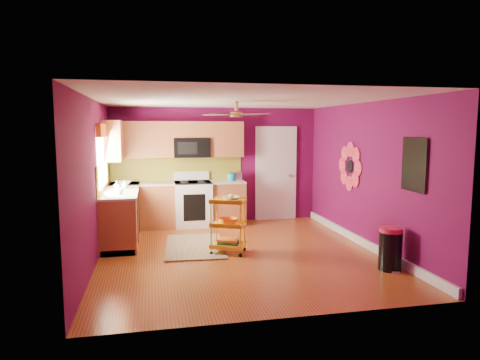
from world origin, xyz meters
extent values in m
plane|color=brown|center=(0.00, 0.00, 0.00)|extent=(5.00, 5.00, 0.00)
cube|color=#600B43|center=(0.00, 2.50, 1.25)|extent=(4.50, 0.04, 2.50)
cube|color=#600B43|center=(0.00, -2.50, 1.25)|extent=(4.50, 0.04, 2.50)
cube|color=#600B43|center=(-2.25, 0.00, 1.25)|extent=(0.04, 5.00, 2.50)
cube|color=#600B43|center=(2.25, 0.00, 1.25)|extent=(0.04, 5.00, 2.50)
cube|color=silver|center=(0.00, 0.00, 2.50)|extent=(4.50, 5.00, 0.04)
cube|color=white|center=(2.22, 0.00, 0.07)|extent=(0.05, 4.90, 0.14)
cube|color=brown|center=(-1.95, 1.35, 0.45)|extent=(0.60, 2.30, 0.90)
cube|color=brown|center=(-0.85, 2.20, 0.45)|extent=(2.80, 0.60, 0.90)
cube|color=beige|center=(-1.95, 1.35, 0.92)|extent=(0.63, 2.30, 0.04)
cube|color=beige|center=(-0.85, 2.20, 0.92)|extent=(2.80, 0.63, 0.04)
cube|color=black|center=(-1.95, 1.35, 0.05)|extent=(0.54, 2.30, 0.10)
cube|color=black|center=(-0.85, 2.20, 0.05)|extent=(2.80, 0.54, 0.10)
cube|color=white|center=(-0.55, 2.17, 0.46)|extent=(0.76, 0.66, 0.92)
cube|color=black|center=(-0.55, 2.17, 0.93)|extent=(0.76, 0.62, 0.03)
cube|color=white|center=(-0.55, 2.45, 1.04)|extent=(0.76, 0.06, 0.18)
cube|color=black|center=(-0.55, 1.84, 0.45)|extent=(0.45, 0.02, 0.55)
cube|color=brown|center=(-1.59, 2.33, 1.83)|extent=(1.32, 0.33, 0.75)
cube|color=brown|center=(0.19, 2.33, 1.83)|extent=(0.72, 0.33, 0.75)
cube|color=brown|center=(-0.55, 2.33, 2.03)|extent=(0.76, 0.33, 0.34)
cube|color=brown|center=(-2.08, 1.85, 1.83)|extent=(0.33, 1.30, 0.75)
cube|color=black|center=(-0.55, 2.30, 1.65)|extent=(0.76, 0.38, 0.40)
cube|color=olive|center=(-0.85, 2.49, 1.20)|extent=(2.80, 0.01, 0.51)
cube|color=olive|center=(-2.24, 1.35, 1.20)|extent=(0.01, 2.30, 0.51)
cube|color=white|center=(-2.23, 1.05, 1.55)|extent=(0.03, 1.20, 1.00)
cube|color=orange|center=(-2.20, 1.05, 2.02)|extent=(0.08, 1.35, 0.22)
cube|color=white|center=(1.35, 2.48, 1.02)|extent=(0.85, 0.04, 2.05)
cube|color=white|center=(1.35, 2.46, 1.02)|extent=(0.95, 0.02, 2.15)
sphere|color=#BF8C3F|center=(1.67, 2.42, 1.00)|extent=(0.07, 0.07, 0.07)
cylinder|color=black|center=(2.23, 0.60, 1.35)|extent=(0.01, 0.24, 0.24)
cube|color=#1BA3B0|center=(2.23, -1.40, 1.55)|extent=(0.03, 0.52, 0.72)
cube|color=black|center=(2.21, -1.40, 1.55)|extent=(0.01, 0.56, 0.76)
cylinder|color=#BF8C3F|center=(0.00, 0.20, 2.42)|extent=(0.06, 0.06, 0.16)
cylinder|color=#BF8C3F|center=(0.00, 0.20, 2.28)|extent=(0.20, 0.20, 0.08)
cube|color=#4C2D19|center=(0.27, 0.47, 2.28)|extent=(0.47, 0.47, 0.01)
cube|color=#4C2D19|center=(-0.27, 0.47, 2.28)|extent=(0.47, 0.47, 0.01)
cube|color=#4C2D19|center=(-0.27, -0.07, 2.28)|extent=(0.47, 0.47, 0.01)
cube|color=#4C2D19|center=(0.27, -0.07, 2.28)|extent=(0.47, 0.47, 0.01)
cube|color=#332211|center=(-0.68, 0.52, 0.01)|extent=(1.10, 1.68, 0.02)
cylinder|color=yellow|center=(-0.46, -0.01, 0.46)|extent=(0.02, 0.02, 0.84)
cylinder|color=yellow|center=(-0.02, -0.21, 0.46)|extent=(0.02, 0.02, 0.84)
cylinder|color=yellow|center=(-0.33, 0.30, 0.46)|extent=(0.02, 0.02, 0.84)
cylinder|color=yellow|center=(0.12, 0.10, 0.46)|extent=(0.02, 0.02, 0.84)
sphere|color=black|center=(-0.46, -0.01, 0.03)|extent=(0.06, 0.06, 0.06)
sphere|color=black|center=(-0.02, -0.21, 0.03)|extent=(0.06, 0.06, 0.06)
sphere|color=black|center=(-0.33, 0.30, 0.03)|extent=(0.06, 0.06, 0.06)
sphere|color=black|center=(0.12, 0.10, 0.03)|extent=(0.06, 0.06, 0.06)
cube|color=yellow|center=(-0.17, 0.04, 0.86)|extent=(0.66, 0.58, 0.03)
cube|color=yellow|center=(-0.17, 0.04, 0.48)|extent=(0.66, 0.58, 0.03)
cube|color=yellow|center=(-0.17, 0.04, 0.12)|extent=(0.66, 0.58, 0.03)
imported|color=beige|center=(-0.13, 0.02, 0.92)|extent=(0.40, 0.40, 0.07)
sphere|color=yellow|center=(-0.13, 0.02, 0.94)|extent=(0.10, 0.10, 0.10)
imported|color=orange|center=(-0.17, 0.04, 0.54)|extent=(0.41, 0.41, 0.10)
cube|color=navy|center=(-0.17, 0.04, 0.15)|extent=(0.39, 0.35, 0.04)
cube|color=#267233|center=(-0.17, 0.04, 0.19)|extent=(0.39, 0.35, 0.03)
cube|color=orange|center=(-0.17, 0.04, 0.22)|extent=(0.39, 0.35, 0.03)
cylinder|color=black|center=(1.99, -1.27, 0.28)|extent=(0.42, 0.42, 0.56)
cylinder|color=#BF1B41|center=(1.99, -1.27, 0.60)|extent=(0.33, 0.33, 0.07)
cube|color=beige|center=(1.99, -1.44, 0.01)|extent=(0.13, 0.09, 0.03)
cylinder|color=teal|center=(0.28, 2.19, 1.02)|extent=(0.18, 0.18, 0.16)
sphere|color=teal|center=(0.28, 2.19, 1.12)|extent=(0.06, 0.06, 0.06)
cube|color=beige|center=(0.40, 2.24, 1.03)|extent=(0.22, 0.15, 0.18)
imported|color=#EA3F72|center=(-1.99, 0.93, 1.04)|extent=(0.09, 0.10, 0.21)
imported|color=white|center=(-1.89, 1.41, 1.02)|extent=(0.12, 0.12, 0.16)
imported|color=white|center=(-1.93, 1.97, 0.97)|extent=(0.28, 0.28, 0.07)
imported|color=white|center=(-1.93, 0.72, 0.99)|extent=(0.12, 0.12, 0.09)
camera|label=1|loc=(-1.38, -6.74, 2.05)|focal=32.00mm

